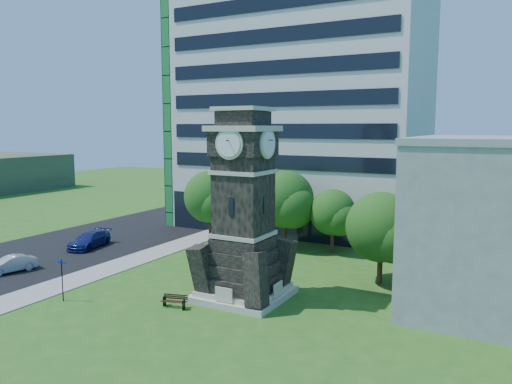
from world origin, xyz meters
The scene contains 14 objects.
ground centered at (0.00, 0.00, 0.00)m, with size 160.00×160.00×0.00m, color #285D1A.
sidewalk centered at (-9.50, 5.00, 0.03)m, with size 3.00×70.00×0.06m, color gray.
street centered at (-18.00, 5.00, 0.01)m, with size 14.00×80.00×0.02m, color black.
clock_tower centered at (3.00, 2.00, 5.28)m, with size 5.40×5.40×12.22m.
office_tall centered at (-3.20, 25.84, 14.22)m, with size 26.20×15.11×28.60m.
car_street_mid centered at (-15.43, -1.60, 0.62)m, with size 1.31×3.75×1.23m, color #A7A9AF.
car_street_north centered at (-16.14, 6.90, 0.71)m, with size 1.99×4.89×1.42m, color navy.
car_east_lot centered at (15.54, 3.94, 0.76)m, with size 2.52×5.46×1.52m, color #47474C.
park_bench centered at (0.17, -1.63, 0.43)m, with size 1.57×0.42×0.81m.
street_sign centered at (-6.77, -4.10, 1.68)m, with size 0.65×0.06×2.69m.
tree_nw centered at (-6.97, 13.21, 4.37)m, with size 5.36×4.87×6.99m.
tree_nc centered at (-0.28, 15.35, 4.32)m, with size 5.79×5.26×7.14m.
tree_ne centered at (4.13, 15.73, 3.45)m, with size 4.43×4.03×5.62m.
tree_east centered at (10.09, 8.99, 3.91)m, with size 5.42×4.92×6.54m.
Camera 1 is at (18.58, -25.14, 11.01)m, focal length 35.00 mm.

